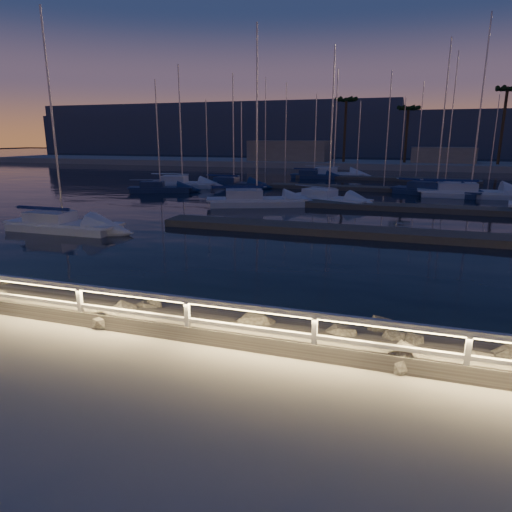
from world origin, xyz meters
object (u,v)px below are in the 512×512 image
object	(u,v)px
sailboat_k	(434,190)
sailboat_m	(313,175)
guard_rail	(267,319)
sailboat_f	(327,198)
sailboat_g	(467,192)
sailboat_i	(181,183)
sailboat_n	(332,174)
sailboat_b	(61,224)
sailboat_e	(159,188)
sailboat_j	(232,183)
sailboat_a	(254,200)

from	to	relation	value
sailboat_k	sailboat_m	bearing A→B (deg)	156.65
sailboat_m	guard_rail	bearing A→B (deg)	-77.96
sailboat_f	sailboat_g	world-z (taller)	sailboat_g
sailboat_i	sailboat_n	xyz separation A→B (m)	(13.21, 17.78, 0.00)
sailboat_b	sailboat_k	bearing A→B (deg)	48.63
sailboat_b	sailboat_m	world-z (taller)	sailboat_b
sailboat_e	sailboat_j	world-z (taller)	sailboat_j
sailboat_g	sailboat_k	size ratio (longest dim) A/B	1.12
sailboat_e	sailboat_i	xyz separation A→B (m)	(0.03, 4.59, 0.05)
sailboat_j	sailboat_b	bearing A→B (deg)	-89.06
guard_rail	sailboat_a	world-z (taller)	sailboat_a
sailboat_a	sailboat_i	bearing A→B (deg)	116.35
sailboat_k	sailboat_e	bearing A→B (deg)	-145.85
sailboat_j	sailboat_m	xyz separation A→B (m)	(6.04, 13.23, -0.00)
sailboat_e	sailboat_g	size ratio (longest dim) A/B	0.68
sailboat_a	sailboat_m	bearing A→B (deg)	68.79
sailboat_g	sailboat_m	size ratio (longest dim) A/B	1.46
sailboat_m	sailboat_j	bearing A→B (deg)	-112.57
sailboat_f	sailboat_k	distance (m)	11.98
guard_rail	sailboat_b	distance (m)	19.96
sailboat_g	guard_rail	bearing A→B (deg)	-104.30
sailboat_i	sailboat_j	bearing A→B (deg)	11.25
sailboat_m	sailboat_g	bearing A→B (deg)	-38.62
guard_rail	sailboat_n	size ratio (longest dim) A/B	3.24
sailboat_i	sailboat_j	distance (m)	5.45
sailboat_a	sailboat_m	world-z (taller)	sailboat_a
sailboat_a	sailboat_k	bearing A→B (deg)	18.67
sailboat_i	sailboat_k	world-z (taller)	sailboat_k
sailboat_b	sailboat_i	world-z (taller)	sailboat_i
sailboat_f	sailboat_g	distance (m)	13.59
sailboat_i	sailboat_e	bearing A→B (deg)	-97.91
sailboat_g	sailboat_k	world-z (taller)	sailboat_g
sailboat_a	sailboat_f	bearing A→B (deg)	10.73
sailboat_e	sailboat_a	bearing A→B (deg)	-46.74
guard_rail	sailboat_i	size ratio (longest dim) A/B	3.57
sailboat_a	sailboat_j	distance (m)	13.65
sailboat_b	sailboat_m	xyz separation A→B (m)	(7.07, 37.89, -0.01)
sailboat_e	sailboat_m	bearing A→B (deg)	39.46
sailboat_b	sailboat_e	size ratio (longest dim) A/B	1.14
sailboat_g	sailboat_i	xyz separation A→B (m)	(-27.97, -0.62, -0.01)
sailboat_e	sailboat_m	distance (m)	22.58
sailboat_k	sailboat_f	bearing A→B (deg)	-114.54
sailboat_e	sailboat_k	size ratio (longest dim) A/B	0.77
sailboat_m	sailboat_b	bearing A→B (deg)	-98.59
sailboat_a	sailboat_b	distance (m)	14.66
sailboat_b	sailboat_f	xyz separation A→B (m)	(12.57, 15.92, 0.00)
sailboat_a	sailboat_e	bearing A→B (deg)	131.84
sailboat_e	sailboat_i	distance (m)	4.59
sailboat_g	sailboat_j	xyz separation A→B (m)	(-22.81, 1.13, -0.06)
guard_rail	sailboat_n	bearing A→B (deg)	97.41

